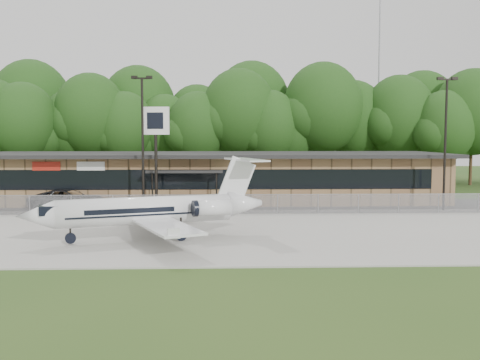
{
  "coord_description": "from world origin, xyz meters",
  "views": [
    {
      "loc": [
        0.94,
        -23.82,
        5.7
      ],
      "look_at": [
        2.15,
        12.0,
        2.81
      ],
      "focal_mm": 40.0,
      "sensor_mm": 36.0,
      "label": 1
    }
  ],
  "objects_px": {
    "terminal": "(212,176)",
    "pole_sign": "(156,132)",
    "business_jet": "(155,211)",
    "suv": "(69,200)"
  },
  "relations": [
    {
      "from": "terminal",
      "to": "pole_sign",
      "type": "xyz_separation_m",
      "value": [
        -4.06,
        -7.14,
        3.92
      ]
    },
    {
      "from": "business_jet",
      "to": "suv",
      "type": "bearing_deg",
      "value": 105.5
    },
    {
      "from": "pole_sign",
      "to": "business_jet",
      "type": "bearing_deg",
      "value": -77.6
    },
    {
      "from": "suv",
      "to": "pole_sign",
      "type": "bearing_deg",
      "value": -90.5
    },
    {
      "from": "business_jet",
      "to": "suv",
      "type": "relative_size",
      "value": 2.26
    },
    {
      "from": "terminal",
      "to": "pole_sign",
      "type": "height_order",
      "value": "pole_sign"
    },
    {
      "from": "terminal",
      "to": "business_jet",
      "type": "distance_m",
      "value": 18.66
    },
    {
      "from": "suv",
      "to": "pole_sign",
      "type": "relative_size",
      "value": 0.74
    },
    {
      "from": "terminal",
      "to": "suv",
      "type": "height_order",
      "value": "terminal"
    },
    {
      "from": "business_jet",
      "to": "pole_sign",
      "type": "relative_size",
      "value": 1.68
    }
  ]
}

